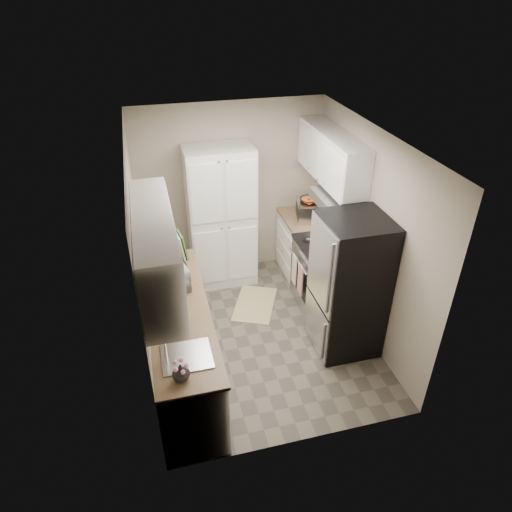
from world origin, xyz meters
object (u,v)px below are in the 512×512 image
Objects in this scene: electric_range at (323,274)px; microwave at (170,274)px; pantry_cabinet at (221,218)px; toaster_oven at (309,210)px; wine_bottle at (168,256)px; refrigerator at (349,286)px.

microwave is (-1.99, -0.37, 0.58)m from electric_range.
pantry_cabinet reaches higher than electric_range.
wine_bottle is at bearing -146.12° from toaster_oven.
toaster_oven reaches higher than electric_range.
toaster_oven is (2.04, 1.14, -0.01)m from microwave.
refrigerator is (-0.03, -0.80, 0.37)m from electric_range.
toaster_oven is at bearing 21.24° from wine_bottle.
wine_bottle reaches higher than toaster_oven.
pantry_cabinet is at bearing -45.10° from microwave.
refrigerator is 1.58m from toaster_oven.
microwave is at bearing -122.32° from pantry_cabinet.
microwave is at bearing 167.66° from refrigerator.
refrigerator is 5.38× the size of wine_bottle.
pantry_cabinet is at bearing 123.46° from refrigerator.
wine_bottle is 2.18m from toaster_oven.
toaster_oven is (0.08, 1.57, 0.20)m from refrigerator.
pantry_cabinet is at bearing 141.78° from electric_range.
wine_bottle reaches higher than electric_range.
microwave is 1.15× the size of toaster_oven.
toaster_oven is at bearing 86.99° from refrigerator.
pantry_cabinet reaches higher than toaster_oven.
electric_range is 0.96m from toaster_oven.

